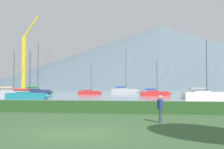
{
  "coord_description": "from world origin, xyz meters",
  "views": [
    {
      "loc": [
        3.91,
        -13.78,
        2.21
      ],
      "look_at": [
        -5.42,
        45.91,
        4.49
      ],
      "focal_mm": 48.73,
      "sensor_mm": 36.0,
      "label": 1
    }
  ],
  "objects_px": {
    "sailboat_slip_5": "(204,95)",
    "sailboat_slip_9": "(124,90)",
    "sailboat_slip_1": "(11,93)",
    "person_seated_viewer": "(160,106)",
    "sailboat_slip_2": "(27,95)",
    "sailboat_slip_11": "(90,92)",
    "sailboat_slip_3": "(155,93)",
    "dock_crane": "(24,69)",
    "sailboat_slip_4": "(36,91)"
  },
  "relations": [
    {
      "from": "sailboat_slip_1",
      "to": "sailboat_slip_11",
      "type": "distance_m",
      "value": 20.94
    },
    {
      "from": "sailboat_slip_3",
      "to": "person_seated_viewer",
      "type": "height_order",
      "value": "sailboat_slip_3"
    },
    {
      "from": "person_seated_viewer",
      "to": "sailboat_slip_3",
      "type": "bearing_deg",
      "value": 94.83
    },
    {
      "from": "sailboat_slip_2",
      "to": "sailboat_slip_5",
      "type": "bearing_deg",
      "value": 4.15
    },
    {
      "from": "sailboat_slip_2",
      "to": "sailboat_slip_1",
      "type": "bearing_deg",
      "value": 118.7
    },
    {
      "from": "sailboat_slip_4",
      "to": "sailboat_slip_9",
      "type": "relative_size",
      "value": 0.96
    },
    {
      "from": "sailboat_slip_2",
      "to": "sailboat_slip_9",
      "type": "height_order",
      "value": "sailboat_slip_9"
    },
    {
      "from": "sailboat_slip_11",
      "to": "dock_crane",
      "type": "relative_size",
      "value": 0.42
    },
    {
      "from": "sailboat_slip_5",
      "to": "person_seated_viewer",
      "type": "bearing_deg",
      "value": -115.96
    },
    {
      "from": "sailboat_slip_3",
      "to": "person_seated_viewer",
      "type": "distance_m",
      "value": 49.63
    },
    {
      "from": "sailboat_slip_5",
      "to": "sailboat_slip_11",
      "type": "height_order",
      "value": "sailboat_slip_5"
    },
    {
      "from": "sailboat_slip_1",
      "to": "person_seated_viewer",
      "type": "distance_m",
      "value": 53.37
    },
    {
      "from": "sailboat_slip_5",
      "to": "dock_crane",
      "type": "bearing_deg",
      "value": 143.23
    },
    {
      "from": "sailboat_slip_5",
      "to": "sailboat_slip_9",
      "type": "bearing_deg",
      "value": 99.67
    },
    {
      "from": "sailboat_slip_5",
      "to": "sailboat_slip_11",
      "type": "bearing_deg",
      "value": 123.78
    },
    {
      "from": "sailboat_slip_9",
      "to": "sailboat_slip_11",
      "type": "xyz_separation_m",
      "value": [
        -6.82,
        -19.76,
        -0.24
      ]
    },
    {
      "from": "sailboat_slip_9",
      "to": "sailboat_slip_11",
      "type": "height_order",
      "value": "sailboat_slip_9"
    },
    {
      "from": "sailboat_slip_3",
      "to": "person_seated_viewer",
      "type": "bearing_deg",
      "value": -96.61
    },
    {
      "from": "sailboat_slip_9",
      "to": "dock_crane",
      "type": "height_order",
      "value": "dock_crane"
    },
    {
      "from": "dock_crane",
      "to": "person_seated_viewer",
      "type": "bearing_deg",
      "value": -57.66
    },
    {
      "from": "dock_crane",
      "to": "sailboat_slip_4",
      "type": "bearing_deg",
      "value": 71.08
    },
    {
      "from": "sailboat_slip_5",
      "to": "sailboat_slip_1",
      "type": "bearing_deg",
      "value": 155.35
    },
    {
      "from": "sailboat_slip_1",
      "to": "person_seated_viewer",
      "type": "relative_size",
      "value": 6.0
    },
    {
      "from": "sailboat_slip_5",
      "to": "sailboat_slip_9",
      "type": "relative_size",
      "value": 0.72
    },
    {
      "from": "sailboat_slip_5",
      "to": "sailboat_slip_11",
      "type": "relative_size",
      "value": 1.24
    },
    {
      "from": "sailboat_slip_3",
      "to": "sailboat_slip_4",
      "type": "distance_m",
      "value": 31.81
    },
    {
      "from": "sailboat_slip_2",
      "to": "dock_crane",
      "type": "distance_m",
      "value": 26.51
    },
    {
      "from": "sailboat_slip_4",
      "to": "dock_crane",
      "type": "distance_m",
      "value": 7.1
    },
    {
      "from": "sailboat_slip_1",
      "to": "sailboat_slip_3",
      "type": "xyz_separation_m",
      "value": [
        30.71,
        6.7,
        -0.12
      ]
    },
    {
      "from": "sailboat_slip_9",
      "to": "sailboat_slip_11",
      "type": "bearing_deg",
      "value": -113.52
    },
    {
      "from": "sailboat_slip_3",
      "to": "sailboat_slip_5",
      "type": "relative_size",
      "value": 0.78
    },
    {
      "from": "person_seated_viewer",
      "to": "dock_crane",
      "type": "distance_m",
      "value": 62.66
    },
    {
      "from": "sailboat_slip_9",
      "to": "sailboat_slip_3",
      "type": "bearing_deg",
      "value": -75.0
    },
    {
      "from": "sailboat_slip_5",
      "to": "person_seated_viewer",
      "type": "xyz_separation_m",
      "value": [
        -7.56,
        -35.48,
        0.29
      ]
    },
    {
      "from": "dock_crane",
      "to": "sailboat_slip_5",
      "type": "bearing_deg",
      "value": -22.85
    },
    {
      "from": "sailboat_slip_5",
      "to": "dock_crane",
      "type": "relative_size",
      "value": 0.52
    },
    {
      "from": "sailboat_slip_2",
      "to": "sailboat_slip_9",
      "type": "relative_size",
      "value": 0.58
    },
    {
      "from": "sailboat_slip_3",
      "to": "sailboat_slip_11",
      "type": "distance_m",
      "value": 19.38
    },
    {
      "from": "sailboat_slip_1",
      "to": "sailboat_slip_4",
      "type": "bearing_deg",
      "value": 84.89
    },
    {
      "from": "sailboat_slip_3",
      "to": "dock_crane",
      "type": "relative_size",
      "value": 0.41
    },
    {
      "from": "sailboat_slip_4",
      "to": "sailboat_slip_5",
      "type": "xyz_separation_m",
      "value": [
        39.57,
        -21.29,
        -0.08
      ]
    },
    {
      "from": "sailboat_slip_1",
      "to": "sailboat_slip_3",
      "type": "bearing_deg",
      "value": 6.01
    },
    {
      "from": "sailboat_slip_4",
      "to": "sailboat_slip_11",
      "type": "bearing_deg",
      "value": 2.09
    },
    {
      "from": "sailboat_slip_9",
      "to": "sailboat_slip_1",
      "type": "bearing_deg",
      "value": -124.35
    },
    {
      "from": "sailboat_slip_2",
      "to": "sailboat_slip_11",
      "type": "relative_size",
      "value": 1.0
    },
    {
      "from": "sailboat_slip_3",
      "to": "sailboat_slip_11",
      "type": "relative_size",
      "value": 0.97
    },
    {
      "from": "sailboat_slip_11",
      "to": "dock_crane",
      "type": "height_order",
      "value": "dock_crane"
    },
    {
      "from": "sailboat_slip_4",
      "to": "sailboat_slip_9",
      "type": "bearing_deg",
      "value": 40.17
    },
    {
      "from": "sailboat_slip_1",
      "to": "sailboat_slip_11",
      "type": "bearing_deg",
      "value": 43.03
    },
    {
      "from": "sailboat_slip_5",
      "to": "sailboat_slip_2",
      "type": "bearing_deg",
      "value": 177.48
    }
  ]
}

